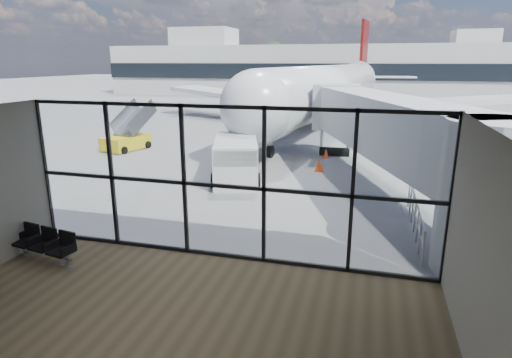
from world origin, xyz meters
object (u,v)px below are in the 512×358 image
at_px(service_van, 236,160).
at_px(mobile_stairs, 127,140).
at_px(seating_row, 46,242).
at_px(belt_loader, 282,123).
at_px(airliner, 331,89).

height_order(service_van, mobile_stairs, mobile_stairs).
relative_size(service_van, mobile_stairs, 1.29).
bearing_deg(seating_row, belt_loader, 95.99).
bearing_deg(service_van, belt_loader, 76.40).
bearing_deg(seating_row, mobile_stairs, 123.20).
distance_m(belt_loader, mobile_stairs, 13.37).
bearing_deg(service_van, airliner, 66.07).
height_order(seating_row, service_van, service_van).
xyz_separation_m(service_van, belt_loader, (-0.97, 15.82, -0.42)).
relative_size(seating_row, service_van, 0.43).
distance_m(airliner, mobile_stairs, 19.49).
bearing_deg(service_van, mobile_stairs, 133.05).
bearing_deg(belt_loader, mobile_stairs, -118.06).
height_order(seating_row, belt_loader, belt_loader).
xyz_separation_m(seating_row, airliner, (5.20, 30.37, 2.65)).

